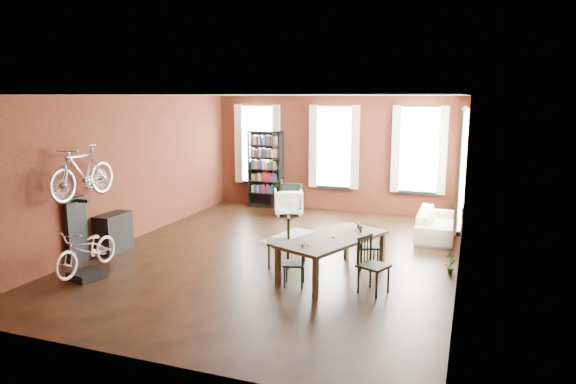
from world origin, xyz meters
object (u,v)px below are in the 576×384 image
at_px(dining_chair_a, 294,263).
at_px(bicycle_floor, 85,230).
at_px(dining_chair_d, 368,246).
at_px(dining_chair_c, 374,266).
at_px(console_table, 114,233).
at_px(bookshelf, 266,169).
at_px(plant_stand, 278,197).
at_px(white_armchair, 288,201).
at_px(cream_sofa, 437,219).
at_px(bike_trainer, 87,275).
at_px(dining_table, 333,257).
at_px(dining_chair_b, 278,241).

height_order(dining_chair_a, bicycle_floor, bicycle_floor).
bearing_deg(dining_chair_d, dining_chair_c, 172.43).
bearing_deg(dining_chair_d, console_table, 75.18).
relative_size(dining_chair_d, bookshelf, 0.39).
relative_size(console_table, plant_stand, 1.33).
relative_size(dining_chair_a, white_armchair, 1.01).
distance_m(dining_chair_d, console_table, 5.22).
distance_m(cream_sofa, bike_trainer, 7.55).
bearing_deg(white_armchair, cream_sofa, 143.54).
bearing_deg(console_table, cream_sofa, 29.33).
height_order(plant_stand, bicycle_floor, bicycle_floor).
xyz_separation_m(dining_chair_c, dining_chair_d, (-0.34, 1.21, -0.04)).
bearing_deg(bicycle_floor, console_table, 112.26).
bearing_deg(dining_table, console_table, -157.23).
bearing_deg(dining_chair_a, cream_sofa, 140.76).
relative_size(bike_trainer, plant_stand, 0.83).
xyz_separation_m(dining_chair_b, white_armchair, (-1.30, 4.15, -0.10)).
relative_size(bike_trainer, bicycle_floor, 0.33).
bearing_deg(white_armchair, bicycle_floor, 51.49).
bearing_deg(cream_sofa, dining_chair_a, 153.24).
bearing_deg(dining_chair_b, bookshelf, -177.45).
bearing_deg(dining_chair_c, dining_chair_d, 38.67).
relative_size(dining_chair_b, dining_chair_c, 1.04).
bearing_deg(dining_chair_a, dining_chair_c, 82.83).
height_order(white_armchair, bicycle_floor, bicycle_floor).
bearing_deg(dining_chair_b, dining_table, 56.68).
bearing_deg(dining_chair_d, plant_stand, 15.21).
relative_size(dining_chair_c, bicycle_floor, 0.62).
distance_m(dining_chair_a, white_armchair, 5.36).
xyz_separation_m(dining_chair_b, dining_chair_d, (1.61, 0.47, -0.06)).
bearing_deg(dining_table, bicycle_floor, -136.61).
distance_m(bike_trainer, plant_stand, 6.82).
xyz_separation_m(cream_sofa, bike_trainer, (-5.61, -5.04, -0.33)).
height_order(dining_chair_a, dining_chair_b, dining_chair_b).
bearing_deg(bicycle_floor, plant_stand, 80.66).
distance_m(dining_chair_d, bicycle_floor, 5.08).
distance_m(console_table, bicycle_floor, 1.72).
distance_m(dining_chair_c, plant_stand, 6.85).
bearing_deg(dining_chair_c, white_armchair, 56.74).
xyz_separation_m(dining_table, dining_chair_a, (-0.50, -0.64, 0.02)).
height_order(dining_table, dining_chair_b, dining_chair_b).
bearing_deg(console_table, dining_chair_b, 4.43).
xyz_separation_m(dining_chair_c, cream_sofa, (0.73, 3.96, -0.06)).
xyz_separation_m(dining_chair_a, bicycle_floor, (-3.53, -0.93, 0.51)).
bearing_deg(white_armchair, dining_chair_d, 105.03).
xyz_separation_m(bike_trainer, bicycle_floor, (0.03, 0.02, 0.82)).
height_order(dining_table, console_table, console_table).
distance_m(dining_chair_c, bike_trainer, 5.02).
relative_size(dining_chair_c, white_armchair, 1.22).
height_order(dining_table, bike_trainer, dining_table).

